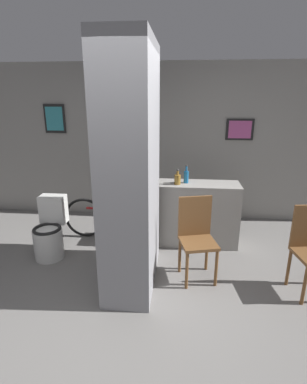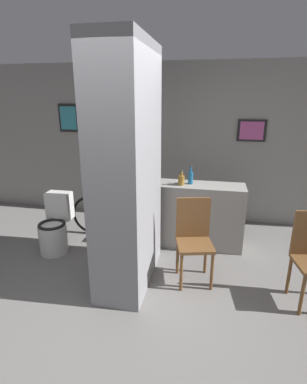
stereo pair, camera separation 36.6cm
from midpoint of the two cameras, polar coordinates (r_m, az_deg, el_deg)
ground_plane at (r=3.28m, az=-9.85°, el=-21.58°), size 14.00×14.00×0.00m
wall_back at (r=5.18m, az=-3.04°, el=9.29°), size 8.00×0.09×2.60m
pillar_center at (r=3.22m, az=-7.53°, el=3.82°), size 0.54×1.22×2.60m
counter_shelf at (r=4.34m, az=5.51°, el=-4.15°), size 1.22×0.44×0.91m
toilet at (r=4.32m, az=-21.47°, el=-7.25°), size 0.38×0.54×0.79m
chair_near_pillar at (r=3.51m, az=5.25°, el=-8.15°), size 0.48×0.48×0.97m
bicycle at (r=4.56m, az=-9.58°, el=-4.95°), size 1.56×0.42×0.67m
bottle_tall at (r=4.18m, az=3.76°, el=2.98°), size 0.07×0.07×0.26m
bottle_short at (r=4.10m, az=2.06°, el=2.50°), size 0.09×0.09×0.22m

